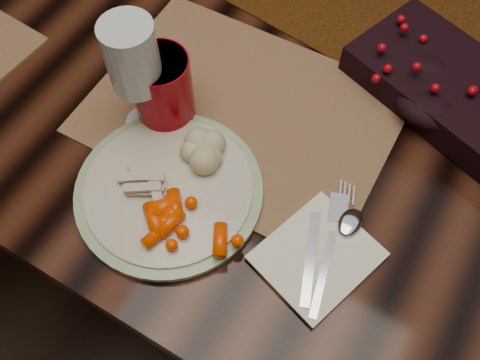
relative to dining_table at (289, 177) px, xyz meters
The scene contains 14 objects.
floor 0.38m from the dining_table, ahead, with size 5.00×5.00×0.00m, color black.
dining_table is the anchor object (origin of this frame).
table_runner 0.42m from the dining_table, 77.60° to the left, with size 1.55×0.32×0.00m, color black.
centerpiece 0.47m from the dining_table, 10.43° to the left, with size 0.33×0.17×0.07m, color black, non-canonical shape.
placemat_main 0.41m from the dining_table, 107.28° to the right, with size 0.46×0.34×0.00m, color brown.
dinner_plate 0.50m from the dining_table, 100.83° to the right, with size 0.27×0.27×0.01m, color beige.
baby_carrots 0.54m from the dining_table, 90.38° to the right, with size 0.12×0.10×0.02m, color #FC4000, non-canonical shape.
mashed_potatoes 0.48m from the dining_table, 99.37° to the right, with size 0.08×0.07×0.04m, color #BDAF88, non-canonical shape.
turkey_shreds 0.53m from the dining_table, 105.28° to the right, with size 0.07×0.06×0.02m, color tan, non-canonical shape.
napkin 0.51m from the dining_table, 60.99° to the right, with size 0.13×0.15×0.01m, color white.
fork 0.51m from the dining_table, 60.87° to the right, with size 0.03×0.17×0.00m, color silver, non-canonical shape.
spoon 0.52m from the dining_table, 57.88° to the right, with size 0.03×0.16×0.00m, color silver, non-canonical shape.
red_cup 0.50m from the dining_table, 124.56° to the right, with size 0.09×0.09×0.12m, color #97000D.
wine_glass 0.55m from the dining_table, 124.48° to the right, with size 0.07×0.07×0.20m, color silver, non-canonical shape.
Camera 1 is at (0.21, -0.58, 1.43)m, focal length 40.00 mm.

